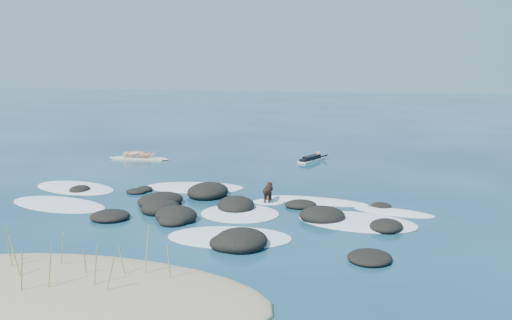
% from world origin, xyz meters
% --- Properties ---
extents(ground, '(160.00, 160.00, 0.00)m').
position_xyz_m(ground, '(0.00, 0.00, 0.00)').
color(ground, '#0A2642').
rests_on(ground, ground).
extents(sand_dune, '(9.00, 4.40, 0.60)m').
position_xyz_m(sand_dune, '(0.00, -8.20, 0.00)').
color(sand_dune, '#9E8966').
rests_on(sand_dune, ground).
extents(dune_grass, '(4.13, 1.94, 1.19)m').
position_xyz_m(dune_grass, '(-0.01, -7.94, 0.60)').
color(dune_grass, olive).
rests_on(dune_grass, ground).
extents(reef_rocks, '(12.51, 7.15, 0.61)m').
position_xyz_m(reef_rocks, '(1.04, -1.43, 0.13)').
color(reef_rocks, black).
rests_on(reef_rocks, ground).
extents(breaking_foam, '(15.67, 8.37, 0.12)m').
position_xyz_m(breaking_foam, '(0.22, -0.21, 0.01)').
color(breaking_foam, white).
rests_on(breaking_foam, ground).
extents(standing_surfer_rig, '(3.16, 0.79, 1.80)m').
position_xyz_m(standing_surfer_rig, '(-6.34, 7.70, 0.71)').
color(standing_surfer_rig, '#F2E3C2').
rests_on(standing_surfer_rig, ground).
extents(paddling_surfer_rig, '(1.29, 2.20, 0.39)m').
position_xyz_m(paddling_surfer_rig, '(2.19, 9.56, 0.13)').
color(paddling_surfer_rig, white).
rests_on(paddling_surfer_rig, ground).
extents(dog, '(0.33, 1.09, 0.69)m').
position_xyz_m(dog, '(2.17, 0.63, 0.46)').
color(dog, black).
rests_on(dog, ground).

